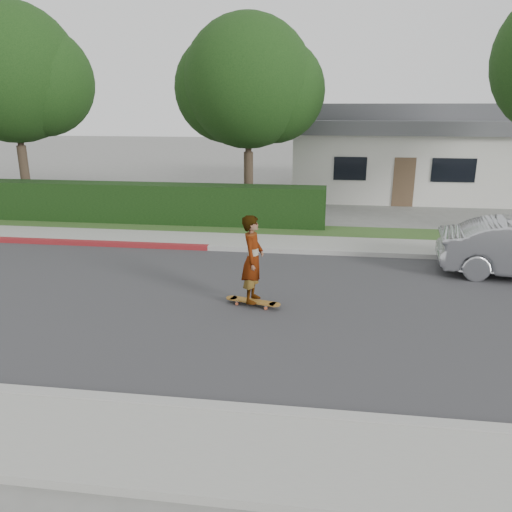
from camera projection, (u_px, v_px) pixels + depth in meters
The scene contains 13 objects.
ground at pixel (125, 298), 11.39m from camera, with size 120.00×120.00×0.00m, color slate.
road at pixel (125, 298), 11.39m from camera, with size 60.00×8.00×0.01m, color #2D2D30.
curb_near at pixel (20, 393), 7.48m from camera, with size 60.00×0.20×0.15m, color #9E9E99.
curb_far at pixel (176, 247), 15.26m from camera, with size 60.00×0.20×0.15m, color #9E9E99.
curb_red_section at pixel (25, 241), 15.91m from camera, with size 12.00×0.21×0.15m, color maroon.
sidewalk_far at pixel (184, 240), 16.12m from camera, with size 60.00×1.60×0.12m, color gray.
planting_strip at pixel (197, 228), 17.64m from camera, with size 60.00×1.60×0.10m, color #2D4C1E.
hedge at pixel (121, 203), 18.40m from camera, with size 15.00×1.00×1.50m, color black.
tree_left at pixel (14, 77), 19.09m from camera, with size 5.99×5.21×8.00m.
tree_center at pixel (249, 86), 18.50m from camera, with size 5.66×4.84×7.44m.
house at pixel (398, 150), 24.92m from camera, with size 10.60×8.60×4.30m.
skateboard at pixel (253, 301), 10.89m from camera, with size 1.29×0.56×0.12m.
skateboarder at pixel (253, 259), 10.61m from camera, with size 0.69×0.46×1.90m, color white.
Camera 1 is at (4.41, -10.12, 4.21)m, focal length 35.00 mm.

